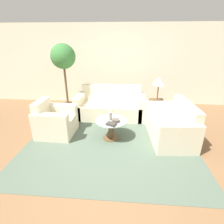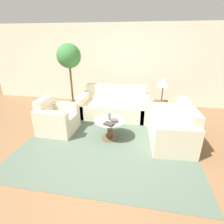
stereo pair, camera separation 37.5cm
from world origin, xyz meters
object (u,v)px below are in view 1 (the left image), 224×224
(sofa_main, at_px, (111,106))
(table_lamp, at_px, (159,82))
(book_stack, at_px, (111,124))
(vase, at_px, (110,116))
(loveseat, at_px, (172,126))
(coffee_table, at_px, (111,127))
(armchair, at_px, (54,123))
(bowl, at_px, (116,121))
(potted_plant, at_px, (64,62))

(sofa_main, distance_m, table_lamp, 1.53)
(book_stack, bearing_deg, sofa_main, 117.66)
(vase, bearing_deg, loveseat, 5.81)
(coffee_table, bearing_deg, armchair, 175.77)
(coffee_table, distance_m, bowl, 0.24)
(vase, xyz_separation_m, bowl, (0.14, -0.09, -0.06))
(sofa_main, relative_size, vase, 10.47)
(loveseat, bearing_deg, potted_plant, -117.52)
(armchair, relative_size, table_lamp, 1.26)
(loveseat, relative_size, table_lamp, 2.27)
(book_stack, bearing_deg, loveseat, 38.11)
(potted_plant, distance_m, bowl, 2.36)
(vase, xyz_separation_m, book_stack, (0.05, -0.25, -0.07))
(armchair, bearing_deg, potted_plant, 4.76)
(sofa_main, xyz_separation_m, potted_plant, (-1.31, 0.08, 1.25))
(coffee_table, height_order, book_stack, book_stack)
(armchair, distance_m, table_lamp, 2.92)
(vase, relative_size, book_stack, 0.79)
(sofa_main, bearing_deg, table_lamp, -0.61)
(potted_plant, distance_m, vase, 2.19)
(potted_plant, bearing_deg, sofa_main, -3.52)
(sofa_main, relative_size, potted_plant, 0.97)
(armchair, height_order, loveseat, loveseat)
(table_lamp, xyz_separation_m, potted_plant, (-2.63, 0.09, 0.48))
(sofa_main, bearing_deg, book_stack, -84.55)
(book_stack, bearing_deg, potted_plant, 154.41)
(armchair, distance_m, loveseat, 2.76)
(armchair, xyz_separation_m, loveseat, (2.76, 0.05, -0.01))
(potted_plant, xyz_separation_m, book_stack, (1.46, -1.60, -1.05))
(sofa_main, bearing_deg, vase, -85.73)
(potted_plant, bearing_deg, loveseat, -23.21)
(armchair, relative_size, coffee_table, 1.21)
(loveseat, relative_size, potted_plant, 0.75)
(loveseat, bearing_deg, sofa_main, -131.02)
(table_lamp, distance_m, bowl, 1.82)
(bowl, bearing_deg, potted_plant, 136.83)
(armchair, bearing_deg, table_lamp, -63.74)
(table_lamp, height_order, potted_plant, potted_plant)
(loveseat, xyz_separation_m, vase, (-1.42, -0.14, 0.26))
(sofa_main, xyz_separation_m, table_lamp, (1.32, -0.01, 0.77))
(loveseat, bearing_deg, book_stack, -78.40)
(sofa_main, xyz_separation_m, book_stack, (0.15, -1.52, 0.20))
(vase, height_order, bowl, vase)
(potted_plant, bearing_deg, book_stack, -47.79)
(sofa_main, distance_m, book_stack, 1.54)
(loveseat, xyz_separation_m, coffee_table, (-1.40, -0.16, 0.01))
(sofa_main, height_order, potted_plant, potted_plant)
(coffee_table, distance_m, table_lamp, 1.90)
(sofa_main, distance_m, armchair, 1.72)
(loveseat, bearing_deg, vase, -88.50)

